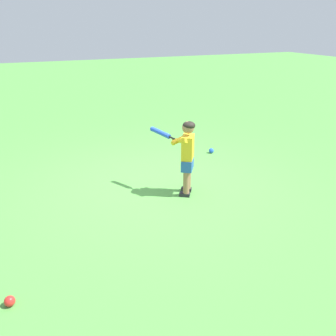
% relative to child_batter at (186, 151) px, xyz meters
% --- Properties ---
extents(ground_plane, '(40.00, 40.00, 0.00)m').
position_rel_child_batter_xyz_m(ground_plane, '(0.43, 0.30, -0.65)').
color(ground_plane, '#519942').
extents(child_batter, '(0.72, 0.48, 1.08)m').
position_rel_child_batter_xyz_m(child_batter, '(0.00, 0.00, 0.00)').
color(child_batter, '#232328').
rests_on(child_batter, ground).
extents(play_ball_far_right, '(0.09, 0.09, 0.09)m').
position_rel_child_batter_xyz_m(play_ball_far_right, '(1.36, -1.23, -0.60)').
color(play_ball_far_right, blue).
rests_on(play_ball_far_right, ground).
extents(play_ball_near_batter, '(0.10, 0.10, 0.10)m').
position_rel_child_batter_xyz_m(play_ball_near_batter, '(-1.41, 2.42, -0.60)').
color(play_ball_near_batter, red).
rests_on(play_ball_near_batter, ground).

